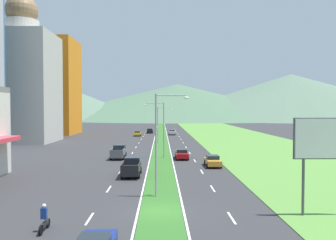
# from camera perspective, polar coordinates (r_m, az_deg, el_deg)

# --- Properties ---
(ground_plane) EXTENTS (600.00, 600.00, 0.00)m
(ground_plane) POSITION_cam_1_polar(r_m,az_deg,el_deg) (27.49, -1.18, -14.78)
(ground_plane) COLOR #2D2D30
(grass_median) EXTENTS (3.20, 240.00, 0.06)m
(grass_median) POSITION_cam_1_polar(r_m,az_deg,el_deg) (86.70, -1.14, -3.32)
(grass_median) COLOR #2D6023
(grass_median) RESTS_ON ground_plane
(grass_verge_right) EXTENTS (24.00, 240.00, 0.06)m
(grass_verge_right) POSITION_cam_1_polar(r_m,az_deg,el_deg) (89.10, 12.25, -3.22)
(grass_verge_right) COLOR #518438
(grass_verge_right) RESTS_ON ground_plane
(lane_dash_left_2) EXTENTS (0.16, 2.80, 0.01)m
(lane_dash_left_2) POSITION_cam_1_polar(r_m,az_deg,el_deg) (26.48, -12.71, -15.47)
(lane_dash_left_2) COLOR silver
(lane_dash_left_2) RESTS_ON ground_plane
(lane_dash_left_3) EXTENTS (0.16, 2.80, 0.01)m
(lane_dash_left_3) POSITION_cam_1_polar(r_m,az_deg,el_deg) (35.24, -9.64, -11.06)
(lane_dash_left_3) COLOR silver
(lane_dash_left_3) RESTS_ON ground_plane
(lane_dash_left_4) EXTENTS (0.16, 2.80, 0.01)m
(lane_dash_left_4) POSITION_cam_1_polar(r_m,az_deg,el_deg) (44.18, -7.86, -8.41)
(lane_dash_left_4) COLOR silver
(lane_dash_left_4) RESTS_ON ground_plane
(lane_dash_left_5) EXTENTS (0.16, 2.80, 0.01)m
(lane_dash_left_5) POSITION_cam_1_polar(r_m,az_deg,el_deg) (53.21, -6.69, -6.65)
(lane_dash_left_5) COLOR silver
(lane_dash_left_5) RESTS_ON ground_plane
(lane_dash_left_6) EXTENTS (0.16, 2.80, 0.01)m
(lane_dash_left_6) POSITION_cam_1_polar(r_m,az_deg,el_deg) (62.30, -5.86, -5.40)
(lane_dash_left_6) COLOR silver
(lane_dash_left_6) RESTS_ON ground_plane
(lane_dash_left_7) EXTENTS (0.16, 2.80, 0.01)m
(lane_dash_left_7) POSITION_cam_1_polar(r_m,az_deg,el_deg) (71.41, -5.25, -4.47)
(lane_dash_left_7) COLOR silver
(lane_dash_left_7) RESTS_ON ground_plane
(lane_dash_left_8) EXTENTS (0.16, 2.80, 0.01)m
(lane_dash_left_8) POSITION_cam_1_polar(r_m,az_deg,el_deg) (80.55, -4.78, -3.74)
(lane_dash_left_8) COLOR silver
(lane_dash_left_8) RESTS_ON ground_plane
(lane_dash_left_9) EXTENTS (0.16, 2.80, 0.01)m
(lane_dash_left_9) POSITION_cam_1_polar(r_m,az_deg,el_deg) (89.70, -4.40, -3.17)
(lane_dash_left_9) COLOR silver
(lane_dash_left_9) RESTS_ON ground_plane
(lane_dash_left_10) EXTENTS (0.16, 2.80, 0.01)m
(lane_dash_left_10) POSITION_cam_1_polar(r_m,az_deg,el_deg) (98.86, -4.10, -2.70)
(lane_dash_left_10) COLOR silver
(lane_dash_left_10) RESTS_ON ground_plane
(lane_dash_left_11) EXTENTS (0.16, 2.80, 0.01)m
(lane_dash_left_11) POSITION_cam_1_polar(r_m,az_deg,el_deg) (108.03, -3.84, -2.31)
(lane_dash_left_11) COLOR silver
(lane_dash_left_11) RESTS_ON ground_plane
(lane_dash_left_12) EXTENTS (0.16, 2.80, 0.01)m
(lane_dash_left_12) POSITION_cam_1_polar(r_m,az_deg,el_deg) (117.20, -3.63, -1.98)
(lane_dash_left_12) COLOR silver
(lane_dash_left_12) RESTS_ON ground_plane
(lane_dash_left_13) EXTENTS (0.16, 2.80, 0.01)m
(lane_dash_left_13) POSITION_cam_1_polar(r_m,az_deg,el_deg) (126.38, -3.45, -1.70)
(lane_dash_left_13) COLOR silver
(lane_dash_left_13) RESTS_ON ground_plane
(lane_dash_left_14) EXTENTS (0.16, 2.80, 0.01)m
(lane_dash_left_14) POSITION_cam_1_polar(r_m,az_deg,el_deg) (135.56, -3.29, -1.46)
(lane_dash_left_14) COLOR silver
(lane_dash_left_14) RESTS_ON ground_plane
(lane_dash_right_2) EXTENTS (0.16, 2.80, 0.01)m
(lane_dash_right_2) POSITION_cam_1_polar(r_m,az_deg,el_deg) (26.47, 10.35, -15.46)
(lane_dash_right_2) COLOR silver
(lane_dash_right_2) RESTS_ON ground_plane
(lane_dash_right_3) EXTENTS (0.16, 2.80, 0.01)m
(lane_dash_right_3) POSITION_cam_1_polar(r_m,az_deg,el_deg) (35.23, 7.32, -11.05)
(lane_dash_right_3) COLOR silver
(lane_dash_right_3) RESTS_ON ground_plane
(lane_dash_right_4) EXTENTS (0.16, 2.80, 0.01)m
(lane_dash_right_4) POSITION_cam_1_polar(r_m,az_deg,el_deg) (44.17, 5.55, -8.40)
(lane_dash_right_4) COLOR silver
(lane_dash_right_4) RESTS_ON ground_plane
(lane_dash_right_5) EXTENTS (0.16, 2.80, 0.01)m
(lane_dash_right_5) POSITION_cam_1_polar(r_m,az_deg,el_deg) (53.21, 4.39, -6.64)
(lane_dash_right_5) COLOR silver
(lane_dash_right_5) RESTS_ON ground_plane
(lane_dash_right_6) EXTENTS (0.16, 2.80, 0.01)m
(lane_dash_right_6) POSITION_cam_1_polar(r_m,az_deg,el_deg) (62.29, 3.57, -5.39)
(lane_dash_right_6) COLOR silver
(lane_dash_right_6) RESTS_ON ground_plane
(lane_dash_right_7) EXTENTS (0.16, 2.80, 0.01)m
(lane_dash_right_7) POSITION_cam_1_polar(r_m,az_deg,el_deg) (71.41, 2.97, -4.46)
(lane_dash_right_7) COLOR silver
(lane_dash_right_7) RESTS_ON ground_plane
(lane_dash_right_8) EXTENTS (0.16, 2.80, 0.01)m
(lane_dash_right_8) POSITION_cam_1_polar(r_m,az_deg,el_deg) (80.54, 2.50, -3.74)
(lane_dash_right_8) COLOR silver
(lane_dash_right_8) RESTS_ON ground_plane
(lane_dash_right_9) EXTENTS (0.16, 2.80, 0.01)m
(lane_dash_right_9) POSITION_cam_1_polar(r_m,az_deg,el_deg) (89.69, 2.13, -3.17)
(lane_dash_right_9) COLOR silver
(lane_dash_right_9) RESTS_ON ground_plane
(lane_dash_right_10) EXTENTS (0.16, 2.80, 0.01)m
(lane_dash_right_10) POSITION_cam_1_polar(r_m,az_deg,el_deg) (98.86, 1.82, -2.70)
(lane_dash_right_10) COLOR silver
(lane_dash_right_10) RESTS_ON ground_plane
(lane_dash_right_11) EXTENTS (0.16, 2.80, 0.01)m
(lane_dash_right_11) POSITION_cam_1_polar(r_m,az_deg,el_deg) (108.02, 1.57, -2.31)
(lane_dash_right_11) COLOR silver
(lane_dash_right_11) RESTS_ON ground_plane
(lane_dash_right_12) EXTENTS (0.16, 2.80, 0.01)m
(lane_dash_right_12) POSITION_cam_1_polar(r_m,az_deg,el_deg) (117.20, 1.36, -1.98)
(lane_dash_right_12) COLOR silver
(lane_dash_right_12) RESTS_ON ground_plane
(lane_dash_right_13) EXTENTS (0.16, 2.80, 0.01)m
(lane_dash_right_13) POSITION_cam_1_polar(r_m,az_deg,el_deg) (126.38, 1.18, -1.70)
(lane_dash_right_13) COLOR silver
(lane_dash_right_13) RESTS_ON ground_plane
(lane_dash_right_14) EXTENTS (0.16, 2.80, 0.01)m
(lane_dash_right_14) POSITION_cam_1_polar(r_m,az_deg,el_deg) (135.56, 1.03, -1.46)
(lane_dash_right_14) COLOR silver
(lane_dash_right_14) RESTS_ON ground_plane
(edge_line_median_left) EXTENTS (0.16, 240.00, 0.01)m
(edge_line_median_left) POSITION_cam_1_polar(r_m,az_deg,el_deg) (86.72, -2.30, -3.34)
(edge_line_median_left) COLOR silver
(edge_line_median_left) RESTS_ON ground_plane
(edge_line_median_right) EXTENTS (0.16, 240.00, 0.01)m
(edge_line_median_right) POSITION_cam_1_polar(r_m,az_deg,el_deg) (86.72, 0.02, -3.34)
(edge_line_median_right) COLOR silver
(edge_line_median_right) RESTS_ON ground_plane
(domed_building) EXTENTS (14.72, 14.72, 34.44)m
(domed_building) POSITION_cam_1_polar(r_m,az_deg,el_deg) (89.31, -22.68, 5.91)
(domed_building) COLOR #B7B2A8
(domed_building) RESTS_ON ground_plane
(midrise_colored) EXTENTS (16.61, 16.61, 29.08)m
(midrise_colored) POSITION_cam_1_polar(r_m,az_deg,el_deg) (114.61, -18.89, 5.10)
(midrise_colored) COLOR orange
(midrise_colored) RESTS_ON ground_plane
(hill_far_left) EXTENTS (160.89, 160.89, 32.04)m
(hill_far_left) POSITION_cam_1_polar(r_m,az_deg,el_deg) (283.10, -20.15, 3.40)
(hill_far_left) COLOR #516B56
(hill_far_left) RESTS_ON ground_plane
(hill_far_center) EXTENTS (234.33, 234.33, 29.02)m
(hill_far_center) POSITION_cam_1_polar(r_m,az_deg,el_deg) (301.12, 1.52, 3.13)
(hill_far_center) COLOR #47664C
(hill_far_center) RESTS_ON ground_plane
(hill_far_right) EXTENTS (230.83, 230.83, 36.81)m
(hill_far_right) POSITION_cam_1_polar(r_m,az_deg,el_deg) (310.99, 19.38, 3.70)
(hill_far_right) COLOR #516B56
(hill_far_right) RESTS_ON ground_plane
(street_lamp_near) EXTENTS (3.06, 0.28, 9.19)m
(street_lamp_near) POSITION_cam_1_polar(r_m,az_deg,el_deg) (30.95, -1.35, -2.89)
(street_lamp_near) COLOR #99999E
(street_lamp_near) RESTS_ON ground_plane
(street_lamp_mid) EXTENTS (3.30, 0.43, 8.85)m
(street_lamp_mid) POSITION_cam_1_polar(r_m,az_deg,el_deg) (55.30, -1.10, -0.95)
(street_lamp_mid) COLOR #99999E
(street_lamp_mid) RESTS_ON ground_plane
(street_lamp_far) EXTENTS (3.42, 0.28, 8.24)m
(street_lamp_far) POSITION_cam_1_polar(r_m,az_deg,el_deg) (79.63, -1.38, -0.31)
(street_lamp_far) COLOR #99999E
(street_lamp_far) RESTS_ON ground_plane
(billboard_roadside) EXTENTS (4.66, 0.28, 7.22)m
(billboard_roadside) POSITION_cam_1_polar(r_m,az_deg,el_deg) (27.89, 24.30, -3.49)
(billboard_roadside) COLOR #4C4C51
(billboard_roadside) RESTS_ON ground_plane
(car_0) EXTENTS (2.02, 4.43, 1.50)m
(car_0) POSITION_cam_1_polar(r_m,az_deg,el_deg) (48.11, 7.32, -6.64)
(car_0) COLOR #C6842D
(car_0) RESTS_ON ground_plane
(car_1) EXTENTS (2.02, 4.16, 1.48)m
(car_1) POSITION_cam_1_polar(r_m,az_deg,el_deg) (104.66, 0.69, -2.02)
(car_1) COLOR #B2B2B7
(car_1) RESTS_ON ground_plane
(car_2) EXTENTS (1.93, 4.12, 1.44)m
(car_2) POSITION_cam_1_polar(r_m,az_deg,el_deg) (100.72, -4.99, -2.20)
(car_2) COLOR yellow
(car_2) RESTS_ON ground_plane
(car_3) EXTENTS (2.03, 4.53, 1.52)m
(car_3) POSITION_cam_1_polar(r_m,az_deg,el_deg) (54.85, 2.25, -5.57)
(car_3) COLOR maroon
(car_3) RESTS_ON ground_plane
(car_4) EXTENTS (1.98, 4.45, 1.53)m
(car_4) POSITION_cam_1_polar(r_m,az_deg,el_deg) (112.58, -2.98, -1.74)
(car_4) COLOR black
(car_4) RESTS_ON ground_plane
(pickup_truck_0) EXTENTS (2.18, 5.40, 2.00)m
(pickup_truck_0) POSITION_cam_1_polar(r_m,az_deg,el_deg) (41.68, -5.96, -7.66)
(pickup_truck_0) COLOR black
(pickup_truck_0) RESTS_ON ground_plane
(pickup_truck_1) EXTENTS (2.18, 5.40, 2.00)m
(pickup_truck_1) POSITION_cam_1_polar(r_m,az_deg,el_deg) (56.15, -8.07, -5.20)
(pickup_truck_1) COLOR #515459
(pickup_truck_1) RESTS_ON ground_plane
(motorcycle_rider) EXTENTS (0.36, 2.00, 1.80)m
(motorcycle_rider) POSITION_cam_1_polar(r_m,az_deg,el_deg) (24.53, -19.56, -15.14)
(motorcycle_rider) COLOR black
(motorcycle_rider) RESTS_ON ground_plane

